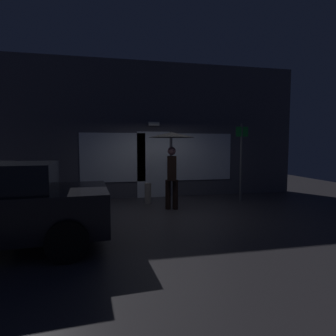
# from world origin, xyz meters

# --- Properties ---
(ground_plane) EXTENTS (18.00, 18.00, 0.00)m
(ground_plane) POSITION_xyz_m (0.00, 0.00, 0.00)
(ground_plane) COLOR #38353A
(building_facade) EXTENTS (10.18, 0.48, 4.50)m
(building_facade) POSITION_xyz_m (0.00, 2.35, 2.22)
(building_facade) COLOR #4C4C56
(building_facade) RESTS_ON ground
(person_with_umbrella) EXTENTS (1.24, 1.24, 2.10)m
(person_with_umbrella) POSITION_xyz_m (0.20, 0.32, 1.65)
(person_with_umbrella) COLOR black
(person_with_umbrella) RESTS_ON ground
(street_sign_post) EXTENTS (0.40, 0.07, 2.42)m
(street_sign_post) POSITION_xyz_m (2.57, 0.97, 1.37)
(street_sign_post) COLOR #595B60
(street_sign_post) RESTS_ON ground
(sidewalk_bollard) EXTENTS (0.28, 0.28, 0.45)m
(sidewalk_bollard) POSITION_xyz_m (-1.65, 1.28, 0.23)
(sidewalk_bollard) COLOR #9E998E
(sidewalk_bollard) RESTS_ON ground
(sidewalk_bollard_2) EXTENTS (0.20, 0.20, 0.61)m
(sidewalk_bollard_2) POSITION_xyz_m (-0.32, 1.25, 0.31)
(sidewalk_bollard_2) COLOR #B2A899
(sidewalk_bollard_2) RESTS_ON ground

